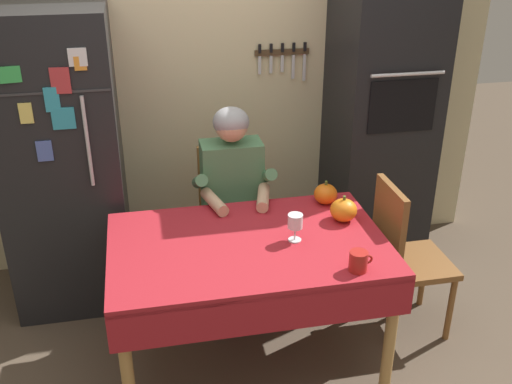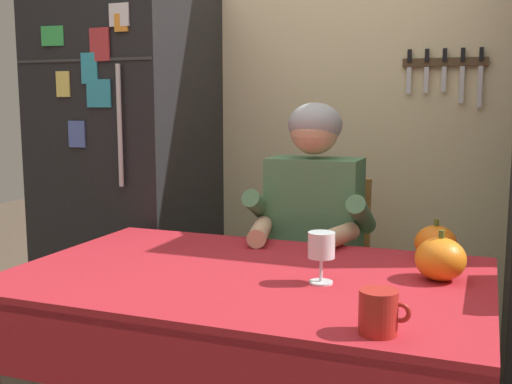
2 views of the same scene
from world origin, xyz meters
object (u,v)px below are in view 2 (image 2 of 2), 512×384
at_px(refrigerator, 130,175).
at_px(wine_glass, 321,248).
at_px(pumpkin_large, 440,259).
at_px(pumpkin_medium, 436,243).
at_px(chair_behind_person, 321,279).
at_px(coffee_mug, 379,312).
at_px(dining_table, 245,301).
at_px(seated_person, 309,235).

relative_size(refrigerator, wine_glass, 12.25).
height_order(pumpkin_large, pumpkin_medium, pumpkin_large).
xyz_separation_m(chair_behind_person, pumpkin_large, (0.52, -0.65, 0.29)).
distance_m(chair_behind_person, coffee_mug, 1.24).
relative_size(dining_table, pumpkin_large, 9.63).
bearing_deg(chair_behind_person, coffee_mug, -69.36).
bearing_deg(refrigerator, dining_table, -42.91).
bearing_deg(coffee_mug, pumpkin_medium, 84.85).
bearing_deg(refrigerator, chair_behind_person, -5.29).
xyz_separation_m(refrigerator, dining_table, (0.95, -0.88, -0.24)).
xyz_separation_m(seated_person, wine_glass, (0.21, -0.61, 0.11)).
xyz_separation_m(refrigerator, pumpkin_large, (1.49, -0.74, -0.10)).
bearing_deg(seated_person, refrigerator, 164.03).
xyz_separation_m(seated_person, pumpkin_large, (0.52, -0.46, 0.06)).
relative_size(seated_person, wine_glass, 8.48).
xyz_separation_m(dining_table, pumpkin_medium, (0.51, 0.36, 0.14)).
relative_size(wine_glass, pumpkin_large, 1.01).
height_order(dining_table, pumpkin_large, pumpkin_large).
xyz_separation_m(refrigerator, coffee_mug, (1.40, -1.22, -0.11)).
distance_m(dining_table, pumpkin_large, 0.58).
bearing_deg(refrigerator, seated_person, -15.97).
height_order(chair_behind_person, seated_person, seated_person).
xyz_separation_m(wine_glass, pumpkin_medium, (0.28, 0.37, -0.05)).
bearing_deg(pumpkin_medium, dining_table, -144.89).
xyz_separation_m(chair_behind_person, coffee_mug, (0.42, -1.13, 0.28)).
xyz_separation_m(dining_table, pumpkin_large, (0.54, 0.14, 0.15)).
distance_m(seated_person, pumpkin_medium, 0.55).
relative_size(dining_table, wine_glass, 9.53).
relative_size(refrigerator, coffee_mug, 15.75).
bearing_deg(pumpkin_medium, wine_glass, -127.02).
bearing_deg(wine_glass, seated_person, 108.71).
bearing_deg(pumpkin_medium, pumpkin_large, -81.91).
distance_m(seated_person, wine_glass, 0.66).
xyz_separation_m(chair_behind_person, pumpkin_medium, (0.49, -0.43, 0.29)).
distance_m(dining_table, coffee_mug, 0.58).
bearing_deg(refrigerator, pumpkin_medium, -19.64).
bearing_deg(chair_behind_person, pumpkin_medium, -41.55).
xyz_separation_m(coffee_mug, pumpkin_large, (0.09, 0.48, 0.01)).
bearing_deg(pumpkin_medium, refrigerator, 160.36).
bearing_deg(seated_person, pumpkin_large, -41.59).
bearing_deg(chair_behind_person, seated_person, -90.00).
bearing_deg(seated_person, wine_glass, -71.29).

